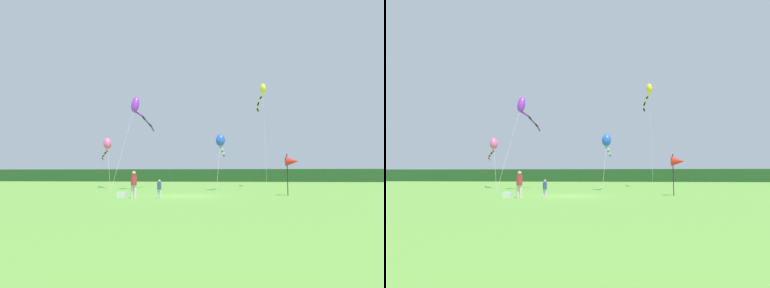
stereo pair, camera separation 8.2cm
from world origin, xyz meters
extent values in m
plane|color=#5B9338|center=(0.00, 0.00, 0.00)|extent=(120.00, 120.00, 0.00)
cube|color=#234C23|center=(0.00, 45.00, 1.30)|extent=(108.00, 3.56, 2.59)
cylinder|color=silver|center=(-2.96, -2.46, 0.41)|extent=(0.17, 0.17, 0.83)
cylinder|color=silver|center=(-2.77, -2.46, 0.41)|extent=(0.17, 0.17, 0.83)
cylinder|color=#B23338|center=(-2.86, -2.46, 1.15)|extent=(0.38, 0.38, 0.65)
sphere|color=tan|center=(-2.86, -2.46, 1.60)|extent=(0.24, 0.24, 0.24)
cylinder|color=silver|center=(-1.27, -2.43, 0.28)|extent=(0.12, 0.12, 0.57)
cylinder|color=silver|center=(-1.14, -2.43, 0.28)|extent=(0.12, 0.12, 0.57)
cylinder|color=#334C8C|center=(-1.21, -2.43, 0.79)|extent=(0.26, 0.26, 0.45)
sphere|color=tan|center=(-1.21, -2.43, 1.10)|extent=(0.17, 0.17, 0.17)
cube|color=silver|center=(-3.75, -2.11, 0.18)|extent=(0.55, 0.34, 0.36)
cylinder|color=black|center=(7.41, 1.08, 1.49)|extent=(0.06, 0.06, 2.99)
cone|color=red|center=(7.76, 1.08, 2.45)|extent=(0.90, 0.70, 0.70)
cylinder|color=#B2B2B2|center=(7.57, 14.72, 5.93)|extent=(0.11, 2.26, 11.87)
ellipsoid|color=yellow|center=(7.62, 15.84, 11.87)|extent=(0.72, 0.94, 1.27)
cylinder|color=yellow|center=(7.60, 16.26, 11.27)|extent=(0.25, 0.90, 0.43)
cylinder|color=black|center=(7.51, 17.09, 11.10)|extent=(0.33, 0.88, 0.31)
cylinder|color=yellow|center=(7.41, 17.92, 10.94)|extent=(0.28, 0.90, 0.41)
cylinder|color=black|center=(7.33, 18.75, 10.68)|extent=(0.28, 0.92, 0.47)
cylinder|color=yellow|center=(7.28, 19.59, 10.47)|extent=(0.23, 0.88, 0.35)
cylinder|color=black|center=(7.39, 20.41, 10.25)|extent=(0.45, 0.92, 0.47)
cylinder|color=#B2B2B2|center=(-6.31, 5.94, 4.27)|extent=(0.62, 4.81, 8.56)
ellipsoid|color=purple|center=(-6.01, 8.34, 8.55)|extent=(0.95, 1.27, 1.91)
cylinder|color=purple|center=(-5.79, 8.90, 7.70)|extent=(0.63, 1.24, 0.45)
cylinder|color=black|center=(-5.60, 10.07, 7.51)|extent=(0.24, 1.23, 0.32)
cylinder|color=purple|center=(-5.55, 11.27, 7.30)|extent=(0.36, 1.27, 0.48)
cylinder|color=black|center=(-5.46, 12.47, 7.09)|extent=(0.21, 1.23, 0.34)
cylinder|color=purple|center=(-5.46, 13.67, 6.85)|extent=(0.20, 1.26, 0.54)
cylinder|color=#B2B2B2|center=(-9.15, 9.74, 2.47)|extent=(1.95, 4.01, 4.96)
ellipsoid|color=#E5598C|center=(-10.11, 11.73, 4.94)|extent=(1.42, 1.70, 1.67)
cylinder|color=#E5598C|center=(-10.25, 12.02, 4.33)|extent=(0.48, 0.69, 0.31)
cylinder|color=black|center=(-10.48, 12.61, 4.23)|extent=(0.37, 0.70, 0.29)
cylinder|color=#E5598C|center=(-10.71, 13.20, 4.15)|extent=(0.48, 0.67, 0.26)
cylinder|color=black|center=(-11.06, 13.73, 4.07)|extent=(0.57, 0.65, 0.31)
cylinder|color=#E5598C|center=(-11.41, 14.26, 3.93)|extent=(0.50, 0.70, 0.36)
cylinder|color=black|center=(-11.74, 14.81, 3.79)|extent=(0.54, 0.67, 0.30)
cylinder|color=#E5598C|center=(-12.06, 15.35, 3.68)|extent=(0.49, 0.69, 0.31)
cylinder|color=black|center=(-12.33, 15.93, 3.60)|extent=(0.43, 0.68, 0.26)
cylinder|color=#E5598C|center=(-12.51, 16.54, 3.46)|extent=(0.35, 0.72, 0.39)
cylinder|color=#B2B2B2|center=(2.37, 6.54, 2.39)|extent=(0.37, 2.75, 4.78)
ellipsoid|color=blue|center=(2.54, 7.91, 4.77)|extent=(1.01, 1.27, 1.45)
cylinder|color=blue|center=(2.52, 8.23, 4.18)|extent=(0.25, 0.72, 0.37)
cylinder|color=white|center=(2.62, 8.86, 4.03)|extent=(0.44, 0.72, 0.33)
cylinder|color=blue|center=(2.71, 9.49, 3.89)|extent=(0.25, 0.70, 0.33)
cylinder|color=white|center=(2.77, 10.13, 3.72)|extent=(0.37, 0.74, 0.41)
cylinder|color=blue|center=(2.85, 10.77, 3.53)|extent=(0.20, 0.70, 0.36)
camera|label=1|loc=(2.97, -22.35, 1.51)|focal=29.67mm
camera|label=2|loc=(3.05, -22.34, 1.51)|focal=29.67mm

